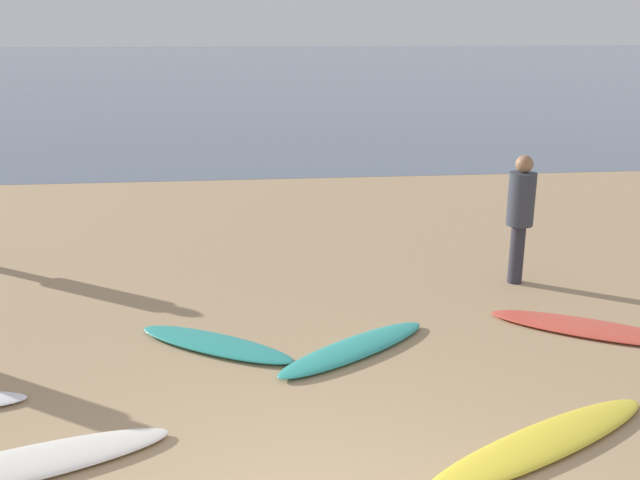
# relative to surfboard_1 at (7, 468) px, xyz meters

# --- Properties ---
(ground_plane) EXTENTS (120.00, 120.00, 0.20)m
(ground_plane) POSITION_rel_surfboard_1_xyz_m (2.30, 8.67, -0.14)
(ground_plane) COLOR tan
(ground_plane) RESTS_ON ground
(ocean_water) EXTENTS (140.00, 100.00, 0.01)m
(ocean_water) POSITION_rel_surfboard_1_xyz_m (2.30, 60.75, -0.04)
(ocean_water) COLOR slate
(ocean_water) RESTS_ON ground
(surfboard_1) EXTENTS (2.59, 1.30, 0.08)m
(surfboard_1) POSITION_rel_surfboard_1_xyz_m (0.00, 0.00, 0.00)
(surfboard_1) COLOR silver
(surfboard_1) RESTS_ON ground
(surfboard_2) EXTENTS (1.89, 1.44, 0.09)m
(surfboard_2) POSITION_rel_surfboard_1_xyz_m (1.54, 2.09, 0.00)
(surfboard_2) COLOR teal
(surfboard_2) RESTS_ON ground
(surfboard_3) EXTENTS (1.95, 1.54, 0.09)m
(surfboard_3) POSITION_rel_surfboard_1_xyz_m (3.04, 1.82, 0.00)
(surfboard_3) COLOR teal
(surfboard_3) RESTS_ON ground
(surfboard_4) EXTENTS (2.49, 1.55, 0.08)m
(surfboard_4) POSITION_rel_surfboard_1_xyz_m (4.34, -0.10, -0.00)
(surfboard_4) COLOR yellow
(surfboard_4) RESTS_ON ground
(surfboard_5) EXTENTS (2.22, 1.63, 0.07)m
(surfboard_5) POSITION_rel_surfboard_1_xyz_m (5.82, 2.08, -0.01)
(surfboard_5) COLOR #D84C38
(surfboard_5) RESTS_ON ground
(person_1) EXTENTS (0.36, 0.36, 1.76)m
(person_1) POSITION_rel_surfboard_1_xyz_m (5.55, 3.71, 0.99)
(person_1) COLOR #2D2D38
(person_1) RESTS_ON ground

